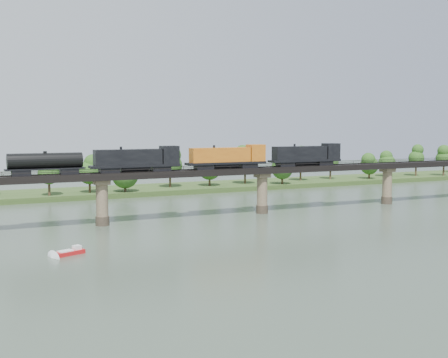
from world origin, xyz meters
name	(u,v)px	position (x,y,z in m)	size (l,w,h in m)	color
ground	(335,234)	(0.00, 0.00, 0.00)	(400.00, 400.00, 0.00)	#344335
far_bank	(182,188)	(0.00, 85.00, 0.80)	(300.00, 24.00, 1.60)	#2C451B
bridge	(262,191)	(0.00, 30.00, 5.46)	(236.00, 30.00, 11.50)	#473A2D
bridge_superstructure	(262,166)	(0.00, 30.00, 11.79)	(220.00, 4.90, 0.75)	black
far_treeline	(163,166)	(-8.21, 80.52, 8.83)	(289.06, 17.54, 13.60)	#382619
freight_train	(198,158)	(-17.22, 30.00, 14.21)	(82.43, 3.21, 5.67)	black
motorboat	(70,252)	(-51.59, 4.29, 0.48)	(5.32, 3.47, 1.40)	red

